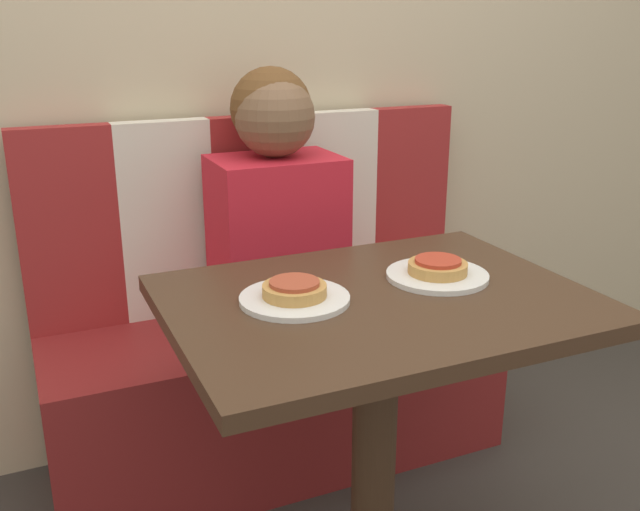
{
  "coord_description": "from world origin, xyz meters",
  "views": [
    {
      "loc": [
        -0.67,
        -1.22,
        1.32
      ],
      "look_at": [
        0.0,
        0.3,
        0.76
      ],
      "focal_mm": 40.0,
      "sensor_mm": 36.0,
      "label": 1
    }
  ],
  "objects": [
    {
      "name": "wall_back",
      "position": [
        0.0,
        0.88,
        1.3
      ],
      "size": [
        7.0,
        0.05,
        2.6
      ],
      "color": "#C6B28E",
      "rests_on": "ground_plane"
    },
    {
      "name": "booth_seat",
      "position": [
        0.0,
        0.6,
        0.23
      ],
      "size": [
        1.36,
        0.45,
        0.47
      ],
      "color": "maroon",
      "rests_on": "ground_plane"
    },
    {
      "name": "booth_backrest",
      "position": [
        0.0,
        0.8,
        0.76
      ],
      "size": [
        1.36,
        0.06,
        0.58
      ],
      "color": "maroon",
      "rests_on": "booth_seat"
    },
    {
      "name": "dining_table",
      "position": [
        0.0,
        0.0,
        0.65
      ],
      "size": [
        0.87,
        0.66,
        0.77
      ],
      "color": "#422B1C",
      "rests_on": "ground_plane"
    },
    {
      "name": "person",
      "position": [
        0.0,
        0.61,
        0.83
      ],
      "size": [
        0.35,
        0.26,
        0.73
      ],
      "color": "red",
      "rests_on": "booth_seat"
    },
    {
      "name": "plate_left",
      "position": [
        -0.17,
        0.04,
        0.77
      ],
      "size": [
        0.23,
        0.23,
        0.01
      ],
      "color": "white",
      "rests_on": "dining_table"
    },
    {
      "name": "plate_right",
      "position": [
        0.17,
        0.04,
        0.77
      ],
      "size": [
        0.23,
        0.23,
        0.01
      ],
      "color": "white",
      "rests_on": "dining_table"
    },
    {
      "name": "pizza_left",
      "position": [
        -0.17,
        0.04,
        0.79
      ],
      "size": [
        0.13,
        0.13,
        0.03
      ],
      "color": "#C68E47",
      "rests_on": "plate_left"
    },
    {
      "name": "pizza_right",
      "position": [
        0.17,
        0.04,
        0.79
      ],
      "size": [
        0.13,
        0.13,
        0.03
      ],
      "color": "#C68E47",
      "rests_on": "plate_right"
    }
  ]
}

